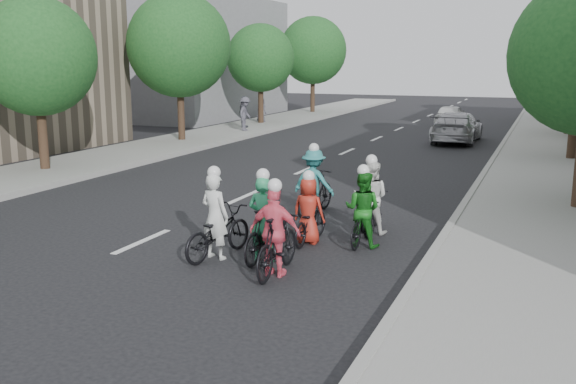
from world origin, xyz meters
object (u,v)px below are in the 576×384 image
Objects in this scene: cyclist_3 at (217,228)px; cyclist_4 at (363,215)px; cyclist_6 at (371,205)px; spectator_1 at (244,112)px; spectator_0 at (245,114)px; cyclist_0 at (276,239)px; follow_car_lead at (457,127)px; follow_car_trail at (451,116)px; cyclist_5 at (314,187)px; spectator_2 at (261,110)px; cyclist_1 at (309,217)px; cyclist_2 at (265,228)px.

cyclist_3 is 1.16× the size of cyclist_4.
cyclist_6 is 1.03× the size of spectator_1.
cyclist_0 is at bearing -157.52° from spectator_0.
follow_car_trail is (-1.36, 7.25, -0.07)m from follow_car_lead.
cyclist_5 reaches higher than cyclist_6.
cyclist_3 is 20.56m from follow_car_lead.
spectator_2 is at bearing -18.69° from follow_car_lead.
follow_car_trail is at bearing -88.91° from cyclist_0.
cyclist_4 is 18.60m from follow_car_lead.
cyclist_3 is 1.16× the size of spectator_1.
cyclist_5 reaches higher than cyclist_1.
spectator_2 is (-12.81, 22.74, 0.24)m from cyclist_4.
spectator_0 reaches higher than cyclist_5.
cyclist_4 reaches higher than spectator_2.
follow_car_trail is 12.37m from spectator_0.
spectator_2 is (-1.22, 4.69, -0.15)m from spectator_0.
spectator_2 is at bearing 9.63° from spectator_0.
cyclist_6 is 22.07m from spectator_1.
cyclist_1 is 25.75m from spectator_2.
follow_car_trail is (-0.09, 23.61, -0.06)m from cyclist_5.
cyclist_2 is 1.02× the size of cyclist_6.
cyclist_2 is 0.94× the size of cyclist_5.
spectator_1 is (-0.78, 1.40, -0.03)m from spectator_0.
cyclist_1 is at bearing 12.60° from cyclist_4.
cyclist_2 is 23.79m from spectator_1.
cyclist_5 is 23.61m from follow_car_trail.
cyclist_3 is 3.09m from cyclist_4.
cyclist_6 reaches higher than cyclist_4.
cyclist_0 reaches higher than follow_car_lead.
cyclist_3 is at bearing -21.05° from cyclist_0.
follow_car_trail is at bearing -79.24° from follow_car_lead.
spectator_0 is (-11.58, 18.05, 0.39)m from cyclist_4.
spectator_1 is at bearing -55.02° from cyclist_4.
cyclist_0 is at bearing 96.75° from cyclist_1.
cyclist_5 is at bearing -153.52° from spectator_0.
cyclist_3 is 1.35× the size of spectator_2.
cyclist_4 is 26.10m from spectator_2.
follow_car_trail is 2.19× the size of spectator_1.
follow_car_trail is at bearing -83.07° from cyclist_4.
cyclist_0 is 23.09m from spectator_0.
spectator_1 is (-11.44, 21.89, 0.35)m from cyclist_0.
cyclist_3 is (-1.52, 0.55, -0.07)m from cyclist_0.
spectator_1 is (-12.37, 19.45, 0.36)m from cyclist_4.
cyclist_5 is 0.39× the size of follow_car_lead.
cyclist_1 is 2.55m from cyclist_5.
cyclist_2 reaches higher than cyclist_5.
cyclist_6 is (-0.12, 1.09, -0.02)m from cyclist_4.
cyclist_6 is (1.01, 1.29, 0.09)m from cyclist_1.
spectator_1 is (-12.25, 18.36, 0.38)m from cyclist_6.
spectator_0 reaches higher than cyclist_0.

